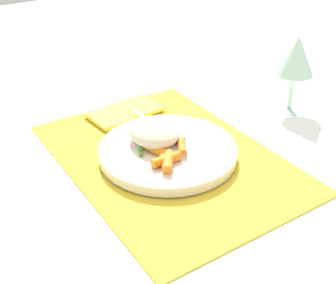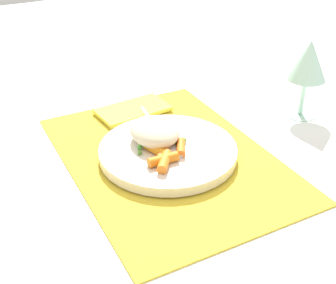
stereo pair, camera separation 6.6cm
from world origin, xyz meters
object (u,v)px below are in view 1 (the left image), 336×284
Objects in this scene: plate at (168,151)px; wine_glass at (296,58)px; fork at (160,136)px; napkin at (125,112)px; rice_mound at (153,132)px; carrot_portion at (168,155)px.

plate is 1.51× the size of wine_glass.
napkin is (-0.15, 0.01, -0.02)m from fork.
fork is at bearing 172.59° from plate.
napkin is at bearing 176.59° from fork.
fork reaches higher than napkin.
rice_mound is (-0.03, -0.01, 0.03)m from plate.
rice_mound is 0.34m from wine_glass.
plate is at bearing 24.04° from rice_mound.
rice_mound is 0.06m from carrot_portion.
plate is 0.04m from rice_mound.
fork is (-0.01, 0.02, -0.02)m from rice_mound.
plate is 1.24× the size of fork.
fork is at bearing 158.77° from carrot_portion.
rice_mound is 0.02m from fork.
wine_glass is (0.01, 0.32, 0.09)m from fork.
fork is at bearing -92.42° from wine_glass.
wine_glass reaches higher than fork.
fork is 0.33m from wine_glass.
fork is 0.15m from napkin.
napkin is at bearing 170.52° from rice_mound.
carrot_portion is 0.61× the size of napkin.
rice_mound reaches higher than fork.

